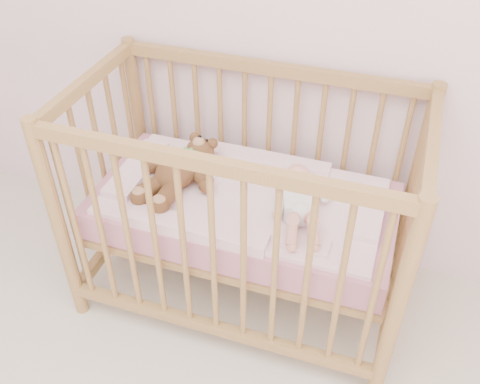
% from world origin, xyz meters
% --- Properties ---
extents(crib, '(1.36, 0.76, 1.00)m').
position_xyz_m(crib, '(-0.01, 1.60, 0.50)').
color(crib, '#AE8B4A').
rests_on(crib, floor).
extents(mattress, '(1.22, 0.62, 0.13)m').
position_xyz_m(mattress, '(-0.01, 1.60, 0.49)').
color(mattress, pink).
rests_on(mattress, crib).
extents(blanket, '(1.10, 0.58, 0.06)m').
position_xyz_m(blanket, '(-0.01, 1.60, 0.56)').
color(blanket, '#FAACB7').
rests_on(blanket, mattress).
extents(baby, '(0.36, 0.52, 0.11)m').
position_xyz_m(baby, '(0.22, 1.58, 0.64)').
color(baby, white).
rests_on(baby, blanket).
extents(teddy_bear, '(0.43, 0.54, 0.14)m').
position_xyz_m(teddy_bear, '(-0.29, 1.58, 0.65)').
color(teddy_bear, brown).
rests_on(teddy_bear, blanket).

